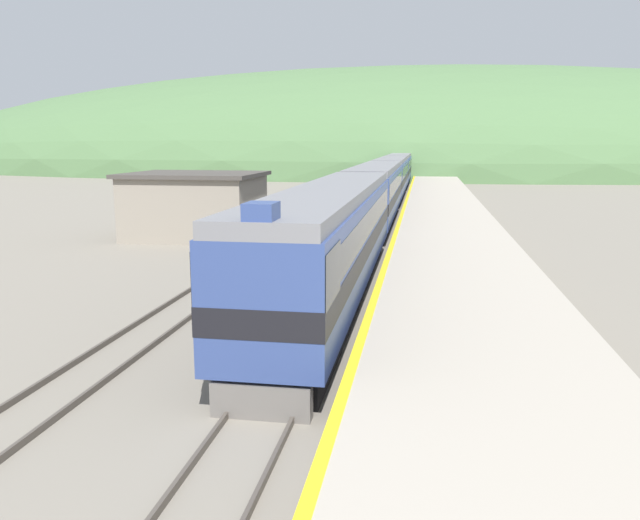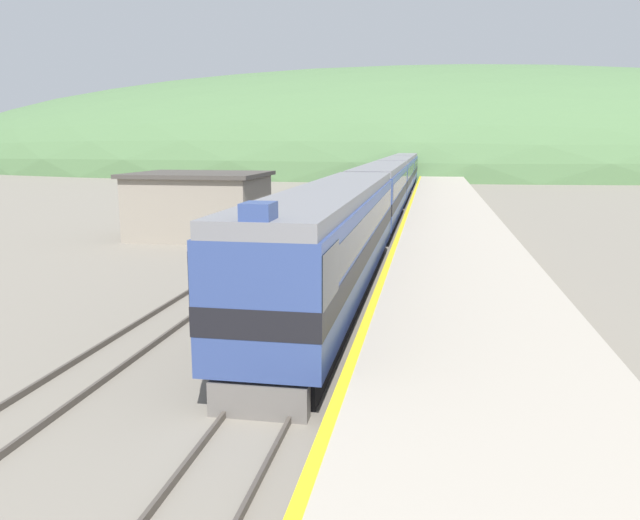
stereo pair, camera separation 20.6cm
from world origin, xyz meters
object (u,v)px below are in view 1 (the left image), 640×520
carriage_second (376,193)px  carriage_fourth (400,169)px  express_train_lead_car (332,239)px  carriage_fifth (405,163)px  carriage_third (392,177)px

carriage_second → carriage_fourth: 40.55m
express_train_lead_car → carriage_second: 21.48m
express_train_lead_car → carriage_fifth: size_ratio=1.10×
carriage_second → carriage_fifth: same height
carriage_third → express_train_lead_car: bearing=-90.0°
express_train_lead_car → carriage_third: 41.76m
express_train_lead_car → carriage_second: size_ratio=1.10×
carriage_third → carriage_fifth: bearing=90.0°
carriage_second → carriage_fifth: (0.00, 60.83, 0.00)m
express_train_lead_car → carriage_fifth: (0.00, 82.32, -0.01)m
carriage_second → carriage_fourth: (0.00, 40.55, 0.00)m
express_train_lead_car → carriage_fifth: 82.32m
express_train_lead_car → carriage_third: express_train_lead_car is taller
carriage_second → carriage_fourth: bearing=90.0°
carriage_third → carriage_fourth: bearing=90.0°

